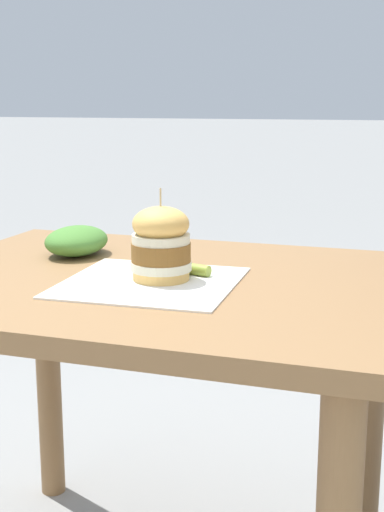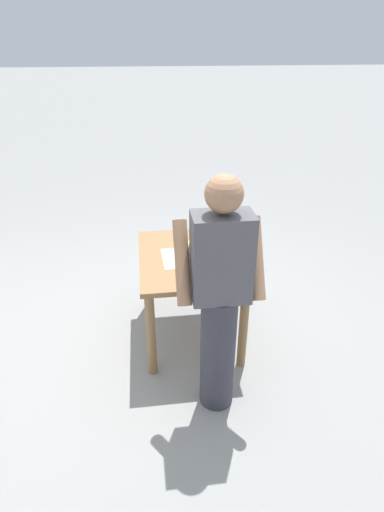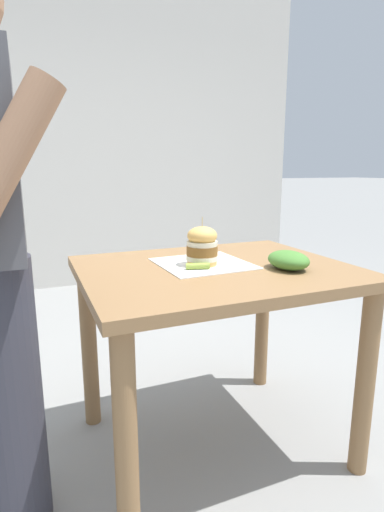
# 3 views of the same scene
# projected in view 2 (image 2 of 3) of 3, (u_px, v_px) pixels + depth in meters

# --- Properties ---
(ground_plane) EXTENTS (80.00, 80.00, 0.00)m
(ground_plane) POSITION_uv_depth(u_px,v_px,m) (191.00, 331.00, 3.60)
(ground_plane) COLOR gray
(patio_table) EXTENTS (0.83, 1.02, 0.78)m
(patio_table) POSITION_uv_depth(u_px,v_px,m) (190.00, 270.00, 3.29)
(patio_table) COLOR olive
(patio_table) RESTS_ON ground
(serving_paper) EXTENTS (0.36, 0.36, 0.00)m
(serving_paper) POSITION_uv_depth(u_px,v_px,m) (184.00, 257.00, 3.20)
(serving_paper) COLOR white
(serving_paper) RESTS_ON patio_table
(sandwich) EXTENTS (0.12, 0.12, 0.19)m
(sandwich) POSITION_uv_depth(u_px,v_px,m) (187.00, 250.00, 3.15)
(sandwich) COLOR #E5B25B
(sandwich) RESTS_ON serving_paper
(pickle_spear) EXTENTS (0.05, 0.09, 0.02)m
(pickle_spear) POSITION_uv_depth(u_px,v_px,m) (195.00, 259.00, 3.15)
(pickle_spear) COLOR #8EA83D
(pickle_spear) RESTS_ON serving_paper
(side_salad) EXTENTS (0.18, 0.14, 0.07)m
(side_salad) POSITION_uv_depth(u_px,v_px,m) (203.00, 238.00, 3.43)
(side_salad) COLOR #477F33
(side_salad) RESTS_ON patio_table
(diner_across_table) EXTENTS (0.55, 0.35, 1.69)m
(diner_across_table) POSITION_uv_depth(u_px,v_px,m) (220.00, 299.00, 2.51)
(diner_across_table) COLOR #33333D
(diner_across_table) RESTS_ON ground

